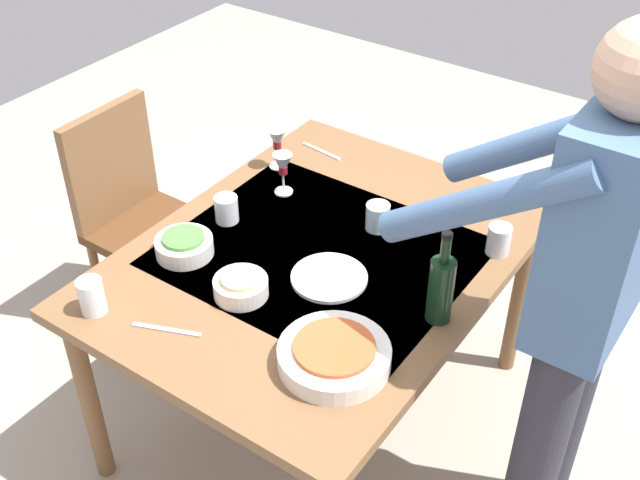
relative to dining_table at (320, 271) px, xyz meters
name	(u,v)px	position (x,y,z in m)	size (l,w,h in m)	color
ground_plane	(320,413)	(0.00, 0.00, -0.68)	(6.00, 6.00, 0.00)	#9E9384
dining_table	(320,271)	(0.00, 0.00, 0.00)	(1.38, 1.05, 0.75)	brown
chair_near	(135,208)	(-0.06, -0.91, -0.15)	(0.40, 0.40, 0.91)	#523019
person_server	(579,296)	(0.00, 0.79, 0.29)	(0.42, 0.61, 1.69)	#2D2D38
wine_bottle	(441,288)	(0.05, 0.44, 0.18)	(0.07, 0.07, 0.30)	black
wine_glass_left	(277,141)	(-0.33, -0.42, 0.18)	(0.07, 0.07, 0.15)	white
wine_glass_right	(283,166)	(-0.21, -0.30, 0.18)	(0.07, 0.07, 0.15)	white
water_cup_near_left	(226,209)	(0.03, -0.35, 0.12)	(0.08, 0.08, 0.09)	silver
water_cup_near_right	(499,240)	(-0.32, 0.45, 0.12)	(0.07, 0.07, 0.10)	silver
water_cup_far_left	(92,296)	(0.59, -0.37, 0.13)	(0.07, 0.07, 0.11)	silver
water_cup_far_right	(378,217)	(-0.21, 0.08, 0.12)	(0.08, 0.08, 0.09)	silver
serving_bowl_pasta	(334,355)	(0.37, 0.30, 0.11)	(0.30, 0.30, 0.07)	white
side_bowl_salad	(184,245)	(0.24, -0.34, 0.11)	(0.18, 0.18, 0.07)	white
side_bowl_bread	(241,286)	(0.29, -0.07, 0.11)	(0.16, 0.16, 0.07)	white
dinner_plate_near	(329,278)	(0.09, 0.10, 0.08)	(0.23, 0.23, 0.01)	white
table_knife	(167,330)	(0.53, -0.15, 0.08)	(0.01, 0.20, 0.01)	silver
table_fork	(322,151)	(-0.51, -0.35, 0.08)	(0.01, 0.18, 0.01)	silver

